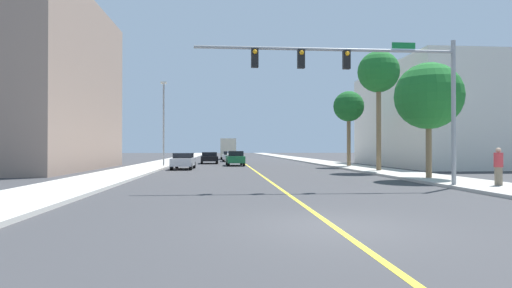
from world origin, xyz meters
TOP-DOWN VIEW (x-y plane):
  - ground at (0.00, 42.00)m, footprint 192.00×192.00m
  - sidewalk_left at (-9.53, 42.00)m, footprint 3.75×168.00m
  - sidewalk_right at (9.53, 42.00)m, footprint 3.75×168.00m
  - lane_marking_center at (0.00, 42.00)m, footprint 0.16×144.00m
  - building_left_near at (-20.59, 25.78)m, footprint 14.49×18.50m
  - building_right_near at (20.06, 29.66)m, footprint 13.44×17.68m
  - traffic_signal_mast at (3.98, 8.51)m, footprint 12.01×0.36m
  - street_lamp at (-8.15, 29.44)m, footprint 0.56×0.28m
  - palm_near at (9.09, 12.74)m, footprint 3.79×3.79m
  - palm_mid at (9.21, 20.40)m, footprint 3.13×3.13m
  - palm_far at (9.32, 28.06)m, footprint 2.88×2.88m
  - car_green at (-1.30, 32.45)m, footprint 1.92×4.26m
  - car_black at (-4.14, 38.37)m, footprint 2.12×4.54m
  - car_white at (-1.63, 44.77)m, footprint 2.01×4.26m
  - car_silver at (-5.96, 25.86)m, footprint 1.86×4.30m
  - delivery_truck at (-1.72, 55.58)m, footprint 2.43×7.22m
  - pedestrian at (9.80, 7.92)m, footprint 0.38×0.38m

SIDE VIEW (x-z plane):
  - ground at x=0.00m, z-range 0.00..0.00m
  - lane_marking_center at x=0.00m, z-range 0.00..0.01m
  - sidewalk_left at x=-9.53m, z-range 0.00..0.15m
  - sidewalk_right at x=9.53m, z-range 0.00..0.15m
  - car_black at x=-4.14m, z-range 0.03..1.37m
  - car_white at x=-1.63m, z-range 0.04..1.42m
  - car_silver at x=-5.96m, z-range 0.05..1.45m
  - car_green at x=-1.30m, z-range 0.02..1.53m
  - pedestrian at x=9.80m, z-range 0.15..1.85m
  - delivery_truck at x=-1.72m, z-range 0.09..3.38m
  - street_lamp at x=-8.15m, z-range 0.57..8.54m
  - palm_near at x=9.09m, z-range 1.50..8.05m
  - building_right_near at x=20.06m, z-range 0.00..9.85m
  - traffic_signal_mast at x=3.98m, z-range 1.80..8.47m
  - palm_far at x=9.32m, z-range 2.16..9.24m
  - building_left_near at x=-20.59m, z-range 0.00..14.25m
  - palm_mid at x=9.21m, z-range 2.99..12.04m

